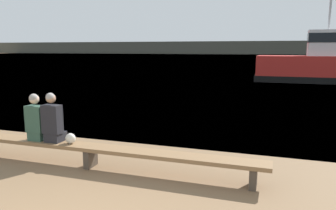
{
  "coord_description": "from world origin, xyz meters",
  "views": [
    {
      "loc": [
        2.28,
        -2.34,
        2.32
      ],
      "look_at": [
        -0.51,
        6.07,
        0.79
      ],
      "focal_mm": 35.0,
      "sensor_mm": 36.0,
      "label": 1
    }
  ],
  "objects_px": {
    "person_left": "(36,120)",
    "tugboat_red": "(325,66)",
    "bench_main": "(90,149)",
    "person_right": "(53,121)",
    "shopping_bag": "(70,138)"
  },
  "relations": [
    {
      "from": "bench_main",
      "to": "person_left",
      "type": "height_order",
      "value": "person_left"
    },
    {
      "from": "person_right",
      "to": "tugboat_red",
      "type": "height_order",
      "value": "tugboat_red"
    },
    {
      "from": "bench_main",
      "to": "shopping_bag",
      "type": "xyz_separation_m",
      "value": [
        -0.44,
        -0.01,
        0.18
      ]
    },
    {
      "from": "bench_main",
      "to": "shopping_bag",
      "type": "bearing_deg",
      "value": -179.12
    },
    {
      "from": "person_right",
      "to": "shopping_bag",
      "type": "bearing_deg",
      "value": -0.79
    },
    {
      "from": "bench_main",
      "to": "tugboat_red",
      "type": "height_order",
      "value": "tugboat_red"
    },
    {
      "from": "tugboat_red",
      "to": "shopping_bag",
      "type": "bearing_deg",
      "value": 161.44
    },
    {
      "from": "shopping_bag",
      "to": "tugboat_red",
      "type": "height_order",
      "value": "tugboat_red"
    },
    {
      "from": "bench_main",
      "to": "person_right",
      "type": "height_order",
      "value": "person_right"
    },
    {
      "from": "person_left",
      "to": "tugboat_red",
      "type": "xyz_separation_m",
      "value": [
        7.8,
        19.42,
        0.27
      ]
    },
    {
      "from": "person_left",
      "to": "tugboat_red",
      "type": "distance_m",
      "value": 20.93
    },
    {
      "from": "bench_main",
      "to": "person_right",
      "type": "xyz_separation_m",
      "value": [
        -0.84,
        -0.0,
        0.52
      ]
    },
    {
      "from": "person_left",
      "to": "person_right",
      "type": "height_order",
      "value": "person_right"
    },
    {
      "from": "shopping_bag",
      "to": "person_right",
      "type": "bearing_deg",
      "value": 179.21
    },
    {
      "from": "shopping_bag",
      "to": "tugboat_red",
      "type": "xyz_separation_m",
      "value": [
        6.99,
        19.43,
        0.59
      ]
    }
  ]
}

